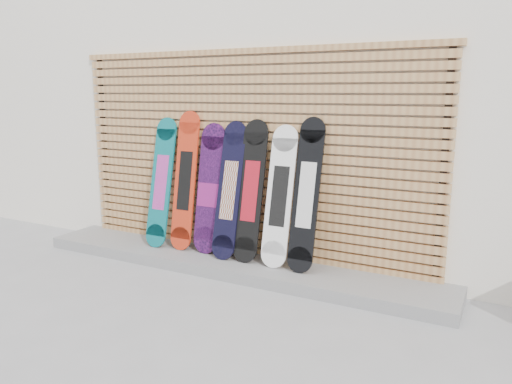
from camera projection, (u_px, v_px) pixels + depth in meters
ground at (209, 294)px, 4.66m from camera, size 80.00×80.00×0.00m
building at (369, 96)px, 7.12m from camera, size 12.00×5.00×3.60m
concrete_step at (231, 264)px, 5.30m from camera, size 4.60×0.70×0.12m
slat_wall at (244, 153)px, 5.33m from camera, size 4.26×0.08×2.29m
snowboard_0 at (161, 182)px, 5.67m from camera, size 0.27×0.35×1.45m
snowboard_1 at (185, 181)px, 5.54m from camera, size 0.26×0.30×1.53m
snowboard_2 at (210, 190)px, 5.42m from camera, size 0.30×0.28×1.41m
snowboard_3 at (229, 190)px, 5.25m from camera, size 0.26×0.37×1.44m
snowboard_4 at (251, 191)px, 5.15m from camera, size 0.28×0.34×1.46m
snowboard_5 at (280, 196)px, 5.00m from camera, size 0.28×0.34×1.42m
snowboard_6 at (306, 195)px, 4.86m from camera, size 0.26×0.36×1.50m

